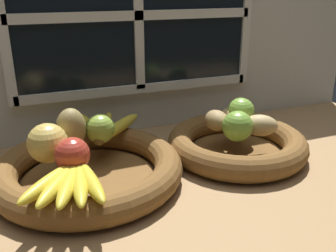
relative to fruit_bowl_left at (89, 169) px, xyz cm
name	(u,v)px	position (x,y,z in cm)	size (l,w,h in cm)	color
ground_plane	(180,178)	(19.06, -3.58, -4.19)	(140.00, 90.00, 3.00)	#9E774C
back_wall	(136,27)	(19.06, 26.19, 25.19)	(140.00, 4.60, 55.00)	silver
fruit_bowl_left	(89,169)	(0.00, 0.00, 0.00)	(38.85, 38.85, 5.76)	brown
fruit_bowl_right	(236,144)	(35.22, 0.00, 0.01)	(33.04, 33.04, 5.76)	brown
apple_red_front	(72,155)	(-3.52, -5.52, 6.34)	(6.54, 6.54, 6.54)	#B73828
apple_golden_left	(48,143)	(-7.32, 0.18, 6.97)	(7.81, 7.81, 7.81)	#DBB756
apple_green_back	(100,129)	(4.03, 5.83, 6.28)	(6.43, 6.43, 6.43)	#8CAD3D
pear_brown	(71,128)	(-2.08, 5.42, 7.41)	(5.86, 6.33, 8.69)	olive
banana_bunch_front	(70,181)	(-4.96, -11.90, 4.40)	(14.60, 17.05, 2.66)	yellow
banana_bunch_back	(104,127)	(6.15, 11.62, 4.40)	(15.50, 18.83, 2.67)	yellow
potato_large	(238,123)	(35.22, 0.00, 5.30)	(7.46, 5.59, 4.46)	tan
potato_back	(235,116)	(37.43, 4.88, 5.31)	(7.15, 5.67, 4.48)	tan
potato_small	(260,125)	(38.76, -3.55, 5.53)	(8.02, 5.09, 4.92)	tan
potato_oblong	(217,120)	(31.23, 3.10, 5.48)	(7.08, 5.31, 4.82)	#A38451
lime_near	(237,126)	(32.35, -4.30, 6.46)	(6.80, 6.80, 6.80)	#7AAD3D
lime_far	(241,111)	(38.56, 4.30, 6.44)	(6.75, 6.75, 6.75)	#7AAD3D
chili_pepper	(249,129)	(37.51, -1.50, 3.95)	(1.76, 1.76, 10.59)	red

